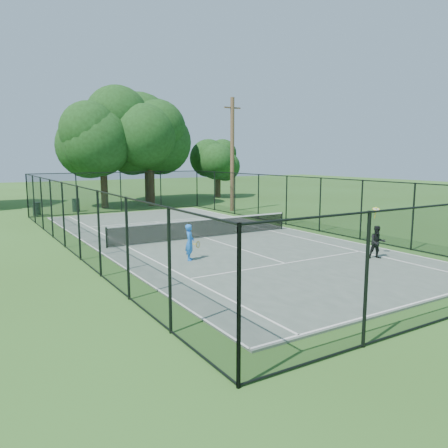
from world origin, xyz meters
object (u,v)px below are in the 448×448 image
trash_bin_left (37,209)px  trash_bin_right (76,205)px  player_black (377,242)px  utility_pole (232,154)px  tennis_net (204,227)px  player_blue (190,242)px

trash_bin_left → trash_bin_right: 2.98m
trash_bin_right → player_black: size_ratio=0.49×
trash_bin_left → utility_pole: bearing=-20.7°
tennis_net → utility_pole: (7.41, 9.00, 3.73)m
player_black → trash_bin_right: bearing=106.5°
trash_bin_left → trash_bin_right: bearing=15.1°
tennis_net → player_blue: player_blue is taller
trash_bin_right → player_black: bearing=-73.5°
trash_bin_left → player_blue: bearing=-80.7°
utility_pole → player_blue: utility_pole is taller
tennis_net → player_black: size_ratio=4.95×
tennis_net → trash_bin_left: 15.15m
utility_pole → player_black: bearing=-102.6°
player_blue → utility_pole: bearing=51.7°
trash_bin_right → player_black: 23.38m
utility_pole → trash_bin_right: bearing=150.9°
player_blue → trash_bin_left: bearing=99.3°
utility_pole → player_black: size_ratio=4.17×
trash_bin_right → utility_pole: 12.44m
player_blue → player_black: bearing=-29.3°
trash_bin_right → player_blue: (0.08, -18.75, 0.27)m
player_blue → player_black: size_ratio=0.71×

